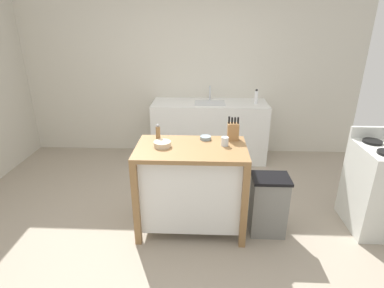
{
  "coord_description": "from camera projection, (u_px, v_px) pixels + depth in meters",
  "views": [
    {
      "loc": [
        0.23,
        -2.52,
        2.02
      ],
      "look_at": [
        0.11,
        0.36,
        0.85
      ],
      "focal_mm": 28.78,
      "sensor_mm": 36.0,
      "label": 1
    }
  ],
  "objects": [
    {
      "name": "knife_block",
      "position": [
        233.0,
        131.0,
        3.06
      ],
      "size": [
        0.11,
        0.09,
        0.24
      ],
      "color": "#9E7042",
      "rests_on": "kitchen_island"
    },
    {
      "name": "trash_bin",
      "position": [
        268.0,
        205.0,
        3.05
      ],
      "size": [
        0.36,
        0.28,
        0.63
      ],
      "color": "slate",
      "rests_on": "ground"
    },
    {
      "name": "pepper_grinder",
      "position": [
        158.0,
        133.0,
        3.01
      ],
      "size": [
        0.04,
        0.04,
        0.18
      ],
      "color": "olive",
      "rests_on": "kitchen_island"
    },
    {
      "name": "kitchen_island",
      "position": [
        191.0,
        184.0,
        3.06
      ],
      "size": [
        1.06,
        0.63,
        0.9
      ],
      "color": "olive",
      "rests_on": "ground"
    },
    {
      "name": "ground_plane",
      "position": [
        179.0,
        236.0,
        3.1
      ],
      "size": [
        6.19,
        6.19,
        0.0
      ],
      "primitive_type": "plane",
      "color": "gray",
      "rests_on": "ground"
    },
    {
      "name": "sink_faucet",
      "position": [
        210.0,
        93.0,
        4.61
      ],
      "size": [
        0.02,
        0.02,
        0.22
      ],
      "color": "#B7BCC1",
      "rests_on": "sink_counter"
    },
    {
      "name": "wall_back",
      "position": [
        190.0,
        70.0,
        4.71
      ],
      "size": [
        5.19,
        0.1,
        2.6
      ],
      "primitive_type": "cube",
      "color": "beige",
      "rests_on": "ground"
    },
    {
      "name": "bowl_stoneware_deep",
      "position": [
        162.0,
        144.0,
        2.91
      ],
      "size": [
        0.16,
        0.16,
        0.05
      ],
      "color": "beige",
      "rests_on": "kitchen_island"
    },
    {
      "name": "bowl_ceramic_small",
      "position": [
        206.0,
        138.0,
        3.09
      ],
      "size": [
        0.11,
        0.11,
        0.03
      ],
      "color": "gray",
      "rests_on": "kitchen_island"
    },
    {
      "name": "bottle_hand_soap",
      "position": [
        256.0,
        97.0,
        4.43
      ],
      "size": [
        0.05,
        0.05,
        0.21
      ],
      "color": "white",
      "rests_on": "sink_counter"
    },
    {
      "name": "drinking_cup",
      "position": [
        225.0,
        141.0,
        2.93
      ],
      "size": [
        0.07,
        0.07,
        0.09
      ],
      "color": "silver",
      "rests_on": "kitchen_island"
    },
    {
      "name": "sink_counter",
      "position": [
        209.0,
        131.0,
        4.69
      ],
      "size": [
        1.69,
        0.6,
        0.89
      ],
      "color": "silver",
      "rests_on": "ground"
    },
    {
      "name": "stove",
      "position": [
        384.0,
        188.0,
        3.09
      ],
      "size": [
        0.6,
        0.6,
        1.01
      ],
      "color": "silver",
      "rests_on": "ground"
    }
  ]
}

